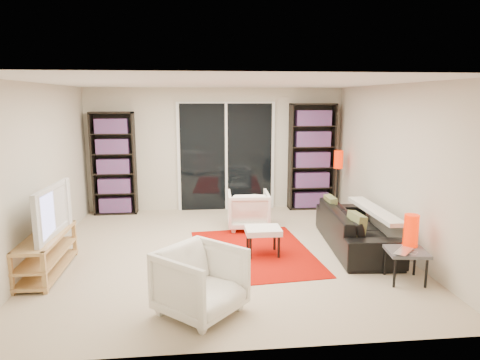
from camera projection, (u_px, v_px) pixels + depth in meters
name	position (u px, v px, depth m)	size (l,w,h in m)	color
floor	(225.00, 252.00, 6.22)	(5.00, 5.00, 0.00)	beige
wall_back	(216.00, 150.00, 8.44)	(5.00, 0.02, 2.40)	beige
wall_front	(245.00, 220.00, 3.55)	(5.00, 0.02, 2.40)	beige
wall_left	(39.00, 174.00, 5.74)	(0.02, 5.00, 2.40)	beige
wall_right	(395.00, 167.00, 6.25)	(0.02, 5.00, 2.40)	beige
ceiling	(224.00, 83.00, 5.77)	(5.00, 5.00, 0.02)	white
sliding_door	(226.00, 157.00, 8.45)	(1.92, 0.08, 2.16)	white
bookshelf_left	(114.00, 164.00, 8.12)	(0.80, 0.30, 1.95)	black
bookshelf_right	(312.00, 157.00, 8.50)	(0.90, 0.30, 2.10)	black
tv_stand	(46.00, 253.00, 5.42)	(0.42, 1.32, 0.50)	tan
tv	(44.00, 211.00, 5.31)	(1.10, 0.14, 0.64)	black
rug	(253.00, 252.00, 6.19)	(1.62, 2.19, 0.01)	#B20D03
sofa	(356.00, 228.00, 6.36)	(2.03, 0.79, 0.59)	black
armchair_back	(248.00, 210.00, 7.30)	(0.69, 0.71, 0.65)	white
armchair_front	(201.00, 281.00, 4.37)	(0.75, 0.77, 0.70)	white
ottoman	(263.00, 232.00, 6.03)	(0.50, 0.41, 0.40)	white
side_table	(406.00, 253.00, 5.16)	(0.52, 0.52, 0.40)	#4C4C51
laptop	(408.00, 253.00, 5.01)	(0.34, 0.22, 0.03)	silver
table_lamp	(411.00, 230.00, 5.25)	(0.18, 0.18, 0.40)	red
floor_lamp	(338.00, 167.00, 8.05)	(0.19, 0.19, 1.23)	black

